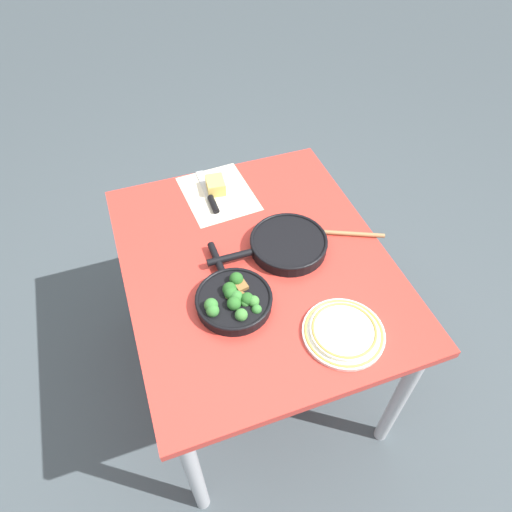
{
  "coord_description": "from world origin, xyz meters",
  "views": [
    {
      "loc": [
        -0.95,
        0.34,
        1.87
      ],
      "look_at": [
        0.0,
        0.0,
        0.75
      ],
      "focal_mm": 32.0,
      "sensor_mm": 36.0,
      "label": 1
    }
  ],
  "objects_px": {
    "skillet_broccoli": "(234,299)",
    "wooden_spoon": "(322,232)",
    "skillet_eggs": "(287,244)",
    "dinner_plate_stack": "(344,332)",
    "grater_knife": "(210,197)",
    "cheese_block": "(216,185)"
  },
  "relations": [
    {
      "from": "skillet_broccoli",
      "to": "wooden_spoon",
      "type": "relative_size",
      "value": 1.12
    },
    {
      "from": "skillet_eggs",
      "to": "dinner_plate_stack",
      "type": "distance_m",
      "value": 0.37
    },
    {
      "from": "wooden_spoon",
      "to": "dinner_plate_stack",
      "type": "bearing_deg",
      "value": 98.02
    },
    {
      "from": "skillet_broccoli",
      "to": "wooden_spoon",
      "type": "height_order",
      "value": "skillet_broccoli"
    },
    {
      "from": "grater_knife",
      "to": "cheese_block",
      "type": "height_order",
      "value": "cheese_block"
    },
    {
      "from": "skillet_eggs",
      "to": "wooden_spoon",
      "type": "relative_size",
      "value": 1.26
    },
    {
      "from": "wooden_spoon",
      "to": "dinner_plate_stack",
      "type": "xyz_separation_m",
      "value": [
        -0.4,
        0.12,
        0.0
      ]
    },
    {
      "from": "dinner_plate_stack",
      "to": "cheese_block",
      "type": "bearing_deg",
      "value": 12.82
    },
    {
      "from": "dinner_plate_stack",
      "to": "grater_knife",
      "type": "bearing_deg",
      "value": 16.04
    },
    {
      "from": "skillet_eggs",
      "to": "dinner_plate_stack",
      "type": "xyz_separation_m",
      "value": [
        -0.37,
        -0.03,
        -0.01
      ]
    },
    {
      "from": "cheese_block",
      "to": "skillet_broccoli",
      "type": "bearing_deg",
      "value": 169.61
    },
    {
      "from": "cheese_block",
      "to": "dinner_plate_stack",
      "type": "relative_size",
      "value": 0.38
    },
    {
      "from": "skillet_broccoli",
      "to": "wooden_spoon",
      "type": "distance_m",
      "value": 0.43
    },
    {
      "from": "wooden_spoon",
      "to": "cheese_block",
      "type": "bearing_deg",
      "value": -26.07
    },
    {
      "from": "grater_knife",
      "to": "cheese_block",
      "type": "bearing_deg",
      "value": -41.09
    },
    {
      "from": "cheese_block",
      "to": "dinner_plate_stack",
      "type": "height_order",
      "value": "cheese_block"
    },
    {
      "from": "skillet_eggs",
      "to": "wooden_spoon",
      "type": "distance_m",
      "value": 0.15
    },
    {
      "from": "wooden_spoon",
      "to": "cheese_block",
      "type": "relative_size",
      "value": 3.55
    },
    {
      "from": "skillet_broccoli",
      "to": "dinner_plate_stack",
      "type": "distance_m",
      "value": 0.34
    },
    {
      "from": "skillet_eggs",
      "to": "wooden_spoon",
      "type": "xyz_separation_m",
      "value": [
        0.03,
        -0.14,
        -0.02
      ]
    },
    {
      "from": "skillet_eggs",
      "to": "grater_knife",
      "type": "bearing_deg",
      "value": -61.56
    },
    {
      "from": "grater_knife",
      "to": "dinner_plate_stack",
      "type": "bearing_deg",
      "value": -163.42
    }
  ]
}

